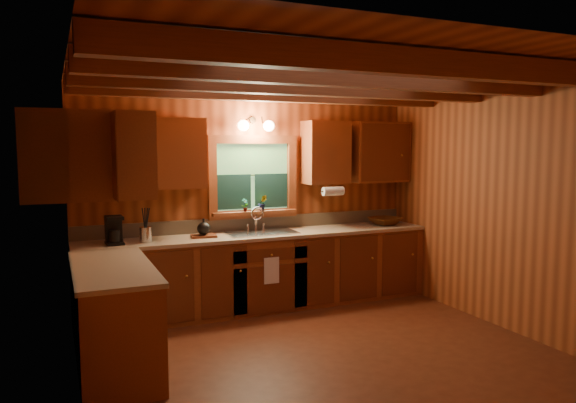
% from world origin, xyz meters
% --- Properties ---
extents(room, '(4.20, 4.20, 4.20)m').
position_xyz_m(room, '(0.00, 0.00, 1.30)').
color(room, '#532614').
rests_on(room, ground).
extents(ceiling_beams, '(4.20, 2.54, 0.18)m').
position_xyz_m(ceiling_beams, '(0.00, 0.00, 2.49)').
color(ceiling_beams, brown).
rests_on(ceiling_beams, room).
extents(base_cabinets, '(4.20, 2.22, 0.86)m').
position_xyz_m(base_cabinets, '(-0.49, 1.28, 0.43)').
color(base_cabinets, brown).
rests_on(base_cabinets, ground).
extents(countertop, '(4.20, 2.24, 0.04)m').
position_xyz_m(countertop, '(-0.48, 1.29, 0.88)').
color(countertop, tan).
rests_on(countertop, base_cabinets).
extents(backsplash, '(4.20, 0.02, 0.16)m').
position_xyz_m(backsplash, '(0.00, 1.89, 0.98)').
color(backsplash, tan).
rests_on(backsplash, room).
extents(dishwasher_panel, '(0.02, 0.60, 0.80)m').
position_xyz_m(dishwasher_panel, '(-1.47, 0.68, 0.43)').
color(dishwasher_panel, white).
rests_on(dishwasher_panel, base_cabinets).
extents(upper_cabinets, '(4.19, 1.77, 0.78)m').
position_xyz_m(upper_cabinets, '(-0.56, 1.42, 1.84)').
color(upper_cabinets, brown).
rests_on(upper_cabinets, room).
extents(window, '(1.12, 0.08, 1.00)m').
position_xyz_m(window, '(0.00, 1.87, 1.53)').
color(window, brown).
rests_on(window, room).
extents(window_sill, '(1.06, 0.14, 0.04)m').
position_xyz_m(window_sill, '(0.00, 1.82, 1.12)').
color(window_sill, brown).
rests_on(window_sill, room).
extents(wall_sconce, '(0.45, 0.21, 0.17)m').
position_xyz_m(wall_sconce, '(0.00, 1.75, 2.16)').
color(wall_sconce, black).
rests_on(wall_sconce, room).
extents(paper_towel_roll, '(0.27, 0.11, 0.11)m').
position_xyz_m(paper_towel_roll, '(0.92, 1.53, 1.37)').
color(paper_towel_roll, white).
rests_on(paper_towel_roll, upper_cabinets).
extents(dish_towel, '(0.18, 0.01, 0.30)m').
position_xyz_m(dish_towel, '(0.00, 1.26, 0.52)').
color(dish_towel, white).
rests_on(dish_towel, base_cabinets).
extents(sink, '(0.82, 0.48, 0.43)m').
position_xyz_m(sink, '(0.00, 1.60, 0.86)').
color(sink, silver).
rests_on(sink, countertop).
extents(coffee_maker, '(0.17, 0.22, 0.30)m').
position_xyz_m(coffee_maker, '(-1.66, 1.54, 1.05)').
color(coffee_maker, black).
rests_on(coffee_maker, countertop).
extents(utensil_crock, '(0.13, 0.13, 0.37)m').
position_xyz_m(utensil_crock, '(-1.34, 1.53, 0.99)').
color(utensil_crock, silver).
rests_on(utensil_crock, countertop).
extents(cutting_board, '(0.30, 0.23, 0.02)m').
position_xyz_m(cutting_board, '(-0.69, 1.59, 0.91)').
color(cutting_board, '#592613').
rests_on(cutting_board, countertop).
extents(teakettle, '(0.15, 0.15, 0.19)m').
position_xyz_m(teakettle, '(-0.69, 1.59, 1.00)').
color(teakettle, black).
rests_on(teakettle, cutting_board).
extents(wicker_basket, '(0.45, 0.45, 0.10)m').
position_xyz_m(wicker_basket, '(1.71, 1.58, 0.95)').
color(wicker_basket, '#48230C').
rests_on(wicker_basket, countertop).
extents(potted_plant_left, '(0.10, 0.09, 0.16)m').
position_xyz_m(potted_plant_left, '(-0.13, 1.78, 1.22)').
color(potted_plant_left, '#592613').
rests_on(potted_plant_left, window_sill).
extents(potted_plant_right, '(0.12, 0.10, 0.19)m').
position_xyz_m(potted_plant_right, '(0.10, 1.80, 1.23)').
color(potted_plant_right, '#592613').
rests_on(potted_plant_right, window_sill).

